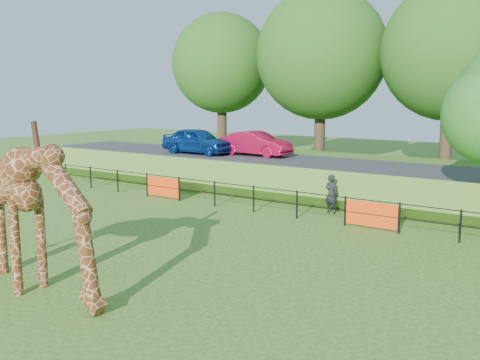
{
  "coord_description": "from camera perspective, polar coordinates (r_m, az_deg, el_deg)",
  "views": [
    {
      "loc": [
        9.7,
        -9.87,
        4.77
      ],
      "look_at": [
        -0.09,
        4.26,
        2.0
      ],
      "focal_mm": 40.0,
      "sensor_mm": 36.0,
      "label": 1
    }
  ],
  "objects": [
    {
      "name": "giraffe",
      "position": [
        13.72,
        -21.44,
        -3.8
      ],
      "size": [
        5.21,
        1.19,
        3.69
      ],
      "primitive_type": null,
      "rotation": [
        0.0,
        0.0,
        -0.05
      ],
      "color": "#5A2A12",
      "rests_on": "ground"
    },
    {
      "name": "car_red",
      "position": [
        29.35,
        1.71,
        3.9
      ],
      "size": [
        4.08,
        1.5,
        1.33
      ],
      "primitive_type": "imported",
      "rotation": [
        0.0,
        0.0,
        1.55
      ],
      "color": "#C30D38",
      "rests_on": "road"
    },
    {
      "name": "bg_tree_line",
      "position": [
        32.9,
        21.44,
        12.76
      ],
      "size": [
        37.3,
        8.8,
        11.82
      ],
      "color": "#382819",
      "rests_on": "ground"
    },
    {
      "name": "road",
      "position": [
        25.99,
        12.48,
        1.4
      ],
      "size": [
        40.0,
        5.0,
        0.12
      ],
      "primitive_type": "cube",
      "color": "#2E2E30",
      "rests_on": "embankment"
    },
    {
      "name": "ground",
      "position": [
        14.64,
        -9.41,
        -9.99
      ],
      "size": [
        90.0,
        90.0,
        0.0
      ],
      "primitive_type": "plane",
      "color": "#315D17",
      "rests_on": "ground"
    },
    {
      "name": "car_blue",
      "position": [
        30.45,
        -4.55,
        4.2
      ],
      "size": [
        4.32,
        1.76,
        1.47
      ],
      "primitive_type": "imported",
      "rotation": [
        0.0,
        0.0,
        1.57
      ],
      "color": "#13409A",
      "rests_on": "road"
    },
    {
      "name": "embankment",
      "position": [
        27.47,
        13.62,
        0.27
      ],
      "size": [
        40.0,
        9.0,
        1.3
      ],
      "primitive_type": "cube",
      "color": "#315D17",
      "rests_on": "ground"
    },
    {
      "name": "visitor",
      "position": [
        21.83,
        9.72,
        -1.47
      ],
      "size": [
        0.64,
        0.49,
        1.59
      ],
      "primitive_type": "imported",
      "rotation": [
        0.0,
        0.0,
        2.94
      ],
      "color": "black",
      "rests_on": "ground"
    },
    {
      "name": "perimeter_fence",
      "position": [
        20.77,
        6.09,
        -2.62
      ],
      "size": [
        28.07,
        0.1,
        1.1
      ],
      "primitive_type": null,
      "color": "black",
      "rests_on": "ground"
    }
  ]
}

